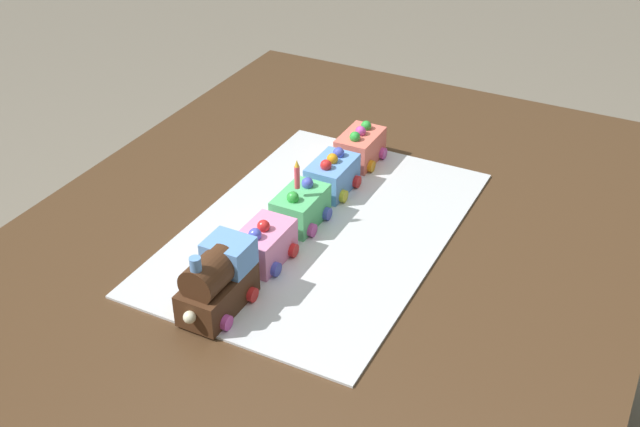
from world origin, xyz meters
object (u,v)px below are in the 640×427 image
at_px(dining_table, 321,299).
at_px(birthday_candle, 297,175).
at_px(cake_locomotive, 217,280).
at_px(cake_car_caboose_mint_green, 301,207).
at_px(cake_car_tanker_coral, 360,147).
at_px(cake_car_gondola_bubblegum, 264,244).
at_px(cake_car_flatbed_sky_blue, 332,175).

bearing_deg(dining_table, birthday_candle, 61.08).
height_order(cake_locomotive, birthday_candle, birthday_candle).
relative_size(cake_car_caboose_mint_green, cake_car_tanker_coral, 1.00).
xyz_separation_m(cake_car_caboose_mint_green, birthday_candle, (-0.01, -0.00, 0.07)).
height_order(dining_table, birthday_candle, birthday_candle).
bearing_deg(cake_car_tanker_coral, cake_car_caboose_mint_green, 180.00).
bearing_deg(cake_car_tanker_coral, birthday_candle, -180.00).
height_order(dining_table, cake_locomotive, cake_locomotive).
xyz_separation_m(dining_table, cake_locomotive, (-0.20, 0.06, 0.16)).
xyz_separation_m(cake_locomotive, cake_car_gondola_bubblegum, (0.13, 0.00, -0.02)).
distance_m(cake_car_tanker_coral, birthday_candle, 0.25).
relative_size(cake_car_gondola_bubblegum, cake_car_caboose_mint_green, 1.00).
height_order(cake_car_gondola_bubblegum, cake_car_caboose_mint_green, same).
relative_size(cake_car_flatbed_sky_blue, cake_car_tanker_coral, 1.00).
bearing_deg(cake_car_caboose_mint_green, cake_car_flatbed_sky_blue, 0.00).
distance_m(dining_table, cake_locomotive, 0.26).
bearing_deg(dining_table, cake_locomotive, 163.49).
xyz_separation_m(dining_table, cake_car_caboose_mint_green, (0.04, 0.06, 0.14)).
distance_m(dining_table, cake_car_tanker_coral, 0.32).
distance_m(cake_locomotive, birthday_candle, 0.24).
relative_size(dining_table, cake_car_flatbed_sky_blue, 14.00).
bearing_deg(birthday_candle, dining_table, -118.92).
relative_size(cake_car_gondola_bubblegum, cake_car_tanker_coral, 1.00).
height_order(cake_car_gondola_bubblegum, cake_car_tanker_coral, same).
bearing_deg(cake_car_caboose_mint_green, cake_car_gondola_bubblegum, 180.00).
bearing_deg(cake_car_gondola_bubblegum, cake_locomotive, -180.00).
distance_m(dining_table, cake_car_gondola_bubblegum, 0.17).
height_order(cake_car_tanker_coral, birthday_candle, birthday_candle).
bearing_deg(cake_car_caboose_mint_green, dining_table, -125.63).
relative_size(cake_locomotive, cake_car_tanker_coral, 1.40).
distance_m(cake_car_gondola_bubblegum, birthday_candle, 0.13).
xyz_separation_m(cake_car_flatbed_sky_blue, cake_car_tanker_coral, (0.12, 0.00, 0.00)).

